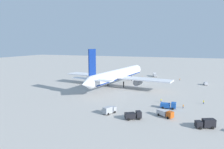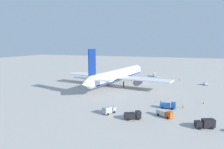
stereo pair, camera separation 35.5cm
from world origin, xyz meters
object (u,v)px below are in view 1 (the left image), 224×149
Objects in this scene: service_truck_0 at (165,113)px; ground_worker_0 at (161,100)px; service_truck_2 at (109,110)px; traffic_cone_0 at (86,75)px; traffic_cone_1 at (142,76)px; airliner at (117,75)px; service_van at (206,83)px; ground_worker_3 at (183,106)px; service_truck_5 at (206,123)px; service_truck_3 at (133,115)px; service_truck_1 at (155,75)px; traffic_cone_2 at (90,74)px; ground_worker_1 at (180,79)px; ground_worker_2 at (204,102)px; service_truck_4 at (169,105)px.

ground_worker_0 is (19.07, 3.82, -0.56)m from service_truck_0.
traffic_cone_0 is at bearing 32.35° from service_truck_2.
traffic_cone_0 is 1.00× the size of traffic_cone_1.
service_truck_2 is at bearing -164.40° from airliner.
service_van reaches higher than ground_worker_0.
ground_worker_3 is at bearing 167.98° from service_van.
ground_worker_0 is (24.98, 16.93, -0.76)m from service_truck_5.
ground_worker_3 is at bearing -121.91° from ground_worker_0.
traffic_cone_1 is at bearing 23.51° from ground_worker_3.
service_truck_0 is 1.05× the size of service_truck_3.
service_truck_1 is 10.28m from traffic_cone_1.
service_truck_5 is 20.32m from ground_worker_3.
traffic_cone_2 is at bearing 30.22° from service_truck_2.
ground_worker_3 is (-68.02, -4.23, 0.01)m from ground_worker_1.
ground_worker_2 is (22.71, -14.10, -0.49)m from service_truck_0.
ground_worker_1 is 3.00× the size of traffic_cone_1.
traffic_cone_2 is (88.90, 51.77, -1.25)m from service_truck_2.
service_truck_5 is 1.42× the size of service_van.
ground_worker_2 is at bearing -52.40° from service_truck_2.
traffic_cone_2 is at bearing 34.07° from service_truck_3.
service_truck_4 is (-35.38, -34.39, -5.67)m from airliner.
airliner reaches higher than ground_worker_3.
service_truck_3 is 80.90m from service_van.
ground_worker_2 reaches higher than traffic_cone_2.
service_truck_1 is at bearing 12.56° from service_truck_4.
airliner reaches higher than ground_worker_1.
service_truck_2 reaches higher than service_truck_3.
service_truck_1 reaches higher than service_van.
airliner reaches higher than ground_worker_2.
ground_worker_2 is at bearing -1.98° from service_truck_5.
service_truck_5 is at bearing -162.53° from service_truck_1.
service_truck_3 is 110.26m from traffic_cone_2.
service_truck_3 reaches higher than ground_worker_0.
service_truck_4 is 11.21× the size of traffic_cone_0.
ground_worker_0 is 2.92× the size of traffic_cone_2.
ground_worker_3 is (2.37, -5.62, -0.52)m from service_truck_4.
ground_worker_0 is 11.38m from ground_worker_3.
ground_worker_1 is at bearing -45.62° from airliner.
service_truck_3 is 26.06m from ground_worker_0.
service_van is 2.59× the size of ground_worker_2.
ground_worker_0 is at bearing 34.13° from service_truck_5.
service_truck_4 is 11.21× the size of traffic_cone_2.
service_truck_1 is 13.33× the size of traffic_cone_1.
ground_worker_3 reaches higher than traffic_cone_1.
ground_worker_1 is (62.01, -5.43, 0.03)m from ground_worker_0.
ground_worker_2 is (28.62, -0.99, -0.68)m from service_truck_5.
service_truck_4 is at bearing -133.42° from traffic_cone_0.
service_truck_1 is at bearing 16.64° from ground_worker_3.
service_truck_5 reaches higher than service_van.
service_truck_2 is (-49.81, -13.91, -5.51)m from airliner.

